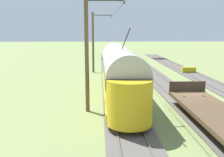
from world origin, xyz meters
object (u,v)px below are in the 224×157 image
(catenary_pole_foreground, at_px, (94,42))
(vintage_streetcar, at_px, (120,71))
(track_end_bumper, at_px, (189,70))
(flatcar_adjacent, at_px, (218,115))
(catenary_pole_mid_near, at_px, (88,53))

(catenary_pole_foreground, bearing_deg, vintage_streetcar, 100.25)
(track_end_bumper, bearing_deg, catenary_pole_foreground, -6.13)
(vintage_streetcar, relative_size, flatcar_adjacent, 1.52)
(catenary_pole_mid_near, relative_size, track_end_bumper, 4.43)
(catenary_pole_foreground, xyz_separation_m, track_end_bumper, (-12.65, 1.36, -3.75))
(flatcar_adjacent, height_order, catenary_pole_foreground, catenary_pole_foreground)
(flatcar_adjacent, distance_m, catenary_pole_foreground, 22.48)
(flatcar_adjacent, height_order, catenary_pole_mid_near, catenary_pole_mid_near)
(vintage_streetcar, relative_size, track_end_bumper, 9.55)
(catenary_pole_mid_near, height_order, track_end_bumper, catenary_pole_mid_near)
(vintage_streetcar, bearing_deg, catenary_pole_mid_near, 55.36)
(catenary_pole_foreground, xyz_separation_m, catenary_pole_mid_near, (0.00, 17.12, 0.00))
(vintage_streetcar, bearing_deg, catenary_pole_foreground, -79.75)
(catenary_pole_mid_near, bearing_deg, flatcar_adjacent, 153.34)
(vintage_streetcar, xyz_separation_m, flatcar_adjacent, (-5.10, 7.34, -1.40))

